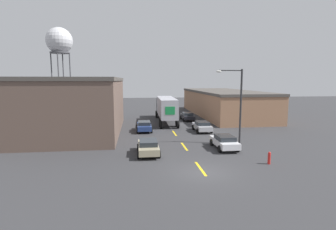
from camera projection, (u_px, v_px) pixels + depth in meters
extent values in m
plane|color=#333335|center=(203.00, 172.00, 18.77)|extent=(160.00, 160.00, 0.00)
cube|color=gold|center=(201.00, 169.00, 19.51)|extent=(0.20, 3.15, 0.01)
cube|color=gold|center=(184.00, 146.00, 26.00)|extent=(0.20, 3.15, 0.01)
cube|color=gold|center=(174.00, 133.00, 32.49)|extent=(0.20, 3.15, 0.01)
cube|color=brown|center=(75.00, 107.00, 32.87)|extent=(11.15, 18.65, 6.45)
cube|color=#4C4742|center=(74.00, 79.00, 32.42)|extent=(11.35, 18.85, 0.40)
cube|color=#9E7051|center=(223.00, 104.00, 49.50)|extent=(9.86, 26.83, 4.21)
cube|color=#4C4742|center=(223.00, 92.00, 49.19)|extent=(10.06, 27.03, 0.40)
cube|color=black|center=(163.00, 106.00, 46.35)|extent=(2.31, 3.17, 2.82)
cube|color=#A8A8B2|center=(167.00, 107.00, 39.50)|extent=(2.60, 10.07, 2.71)
cube|color=#198442|center=(170.00, 111.00, 34.55)|extent=(1.29, 0.06, 1.08)
cylinder|color=black|center=(169.00, 114.00, 47.03)|extent=(0.31, 1.09, 1.08)
cylinder|color=black|center=(156.00, 114.00, 46.81)|extent=(0.31, 1.09, 1.08)
cylinder|color=black|center=(170.00, 115.00, 45.80)|extent=(0.31, 1.09, 1.08)
cylinder|color=black|center=(157.00, 115.00, 45.58)|extent=(0.31, 1.09, 1.08)
cylinder|color=black|center=(177.00, 123.00, 37.11)|extent=(0.31, 1.09, 1.08)
cylinder|color=black|center=(160.00, 123.00, 36.88)|extent=(0.31, 1.09, 1.08)
cylinder|color=black|center=(178.00, 124.00, 35.73)|extent=(0.31, 1.09, 1.08)
cylinder|color=black|center=(161.00, 125.00, 35.50)|extent=(0.31, 1.09, 1.08)
cube|color=tan|center=(148.00, 147.00, 23.28)|extent=(1.74, 4.12, 0.57)
cube|color=#23282D|center=(148.00, 142.00, 23.09)|extent=(1.53, 2.14, 0.41)
cylinder|color=black|center=(157.00, 147.00, 24.68)|extent=(0.22, 0.64, 0.64)
cylinder|color=black|center=(138.00, 147.00, 24.46)|extent=(0.22, 0.64, 0.64)
cylinder|color=black|center=(159.00, 154.00, 22.16)|extent=(0.22, 0.64, 0.64)
cylinder|color=black|center=(139.00, 155.00, 21.95)|extent=(0.22, 0.64, 0.64)
cube|color=#B2B2B7|center=(202.00, 127.00, 33.57)|extent=(1.74, 4.12, 0.57)
cube|color=#23282D|center=(202.00, 123.00, 33.39)|extent=(1.53, 2.14, 0.41)
cylinder|color=black|center=(206.00, 127.00, 34.97)|extent=(0.22, 0.64, 0.64)
cylinder|color=black|center=(193.00, 127.00, 34.76)|extent=(0.22, 0.64, 0.64)
cylinder|color=black|center=(211.00, 131.00, 32.46)|extent=(0.22, 0.64, 0.64)
cylinder|color=black|center=(198.00, 131.00, 32.25)|extent=(0.22, 0.64, 0.64)
cube|color=silver|center=(224.00, 142.00, 25.17)|extent=(1.74, 4.12, 0.57)
cube|color=#23282D|center=(225.00, 138.00, 24.98)|extent=(1.53, 2.14, 0.41)
cylinder|color=black|center=(228.00, 142.00, 26.57)|extent=(0.22, 0.64, 0.64)
cylinder|color=black|center=(212.00, 142.00, 26.36)|extent=(0.22, 0.64, 0.64)
cylinder|color=black|center=(238.00, 148.00, 24.06)|extent=(0.22, 0.64, 0.64)
cylinder|color=black|center=(220.00, 149.00, 23.85)|extent=(0.22, 0.64, 0.64)
cube|color=black|center=(187.00, 117.00, 42.87)|extent=(1.74, 4.12, 0.57)
cube|color=#23282D|center=(188.00, 114.00, 42.68)|extent=(1.53, 2.14, 0.41)
cylinder|color=black|center=(191.00, 117.00, 44.27)|extent=(0.22, 0.64, 0.64)
cylinder|color=black|center=(181.00, 117.00, 44.05)|extent=(0.22, 0.64, 0.64)
cylinder|color=black|center=(194.00, 119.00, 41.76)|extent=(0.22, 0.64, 0.64)
cylinder|color=black|center=(184.00, 120.00, 41.54)|extent=(0.22, 0.64, 0.64)
cube|color=navy|center=(144.00, 127.00, 33.71)|extent=(1.74, 4.12, 0.57)
cube|color=#23282D|center=(144.00, 123.00, 33.53)|extent=(1.53, 2.14, 0.41)
cylinder|color=black|center=(150.00, 127.00, 35.11)|extent=(0.22, 0.64, 0.64)
cylinder|color=black|center=(137.00, 127.00, 34.90)|extent=(0.22, 0.64, 0.64)
cylinder|color=black|center=(152.00, 130.00, 32.60)|extent=(0.22, 0.64, 0.64)
cylinder|color=black|center=(138.00, 131.00, 32.39)|extent=(0.22, 0.64, 0.64)
cylinder|color=#47474C|center=(71.00, 80.00, 64.08)|extent=(0.28, 0.28, 13.28)
cylinder|color=#47474C|center=(64.00, 80.00, 65.95)|extent=(0.28, 0.28, 13.28)
cylinder|color=#47474C|center=(52.00, 80.00, 63.55)|extent=(0.28, 0.28, 13.28)
cylinder|color=#47474C|center=(59.00, 80.00, 61.68)|extent=(0.28, 0.28, 13.28)
cylinder|color=#4C4C51|center=(60.00, 53.00, 62.96)|extent=(4.62, 4.62, 0.30)
sphere|color=silver|center=(59.00, 41.00, 62.58)|extent=(6.20, 6.20, 6.20)
cylinder|color=#2D2D30|center=(241.00, 107.00, 26.70)|extent=(0.20, 0.20, 7.65)
cylinder|color=#2D2D30|center=(231.00, 70.00, 26.06)|extent=(2.39, 0.11, 0.11)
ellipsoid|color=silver|center=(219.00, 71.00, 25.93)|extent=(0.56, 0.32, 0.22)
cylinder|color=red|center=(269.00, 159.00, 20.52)|extent=(0.22, 0.22, 0.83)
sphere|color=red|center=(269.00, 153.00, 20.46)|extent=(0.20, 0.20, 0.20)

